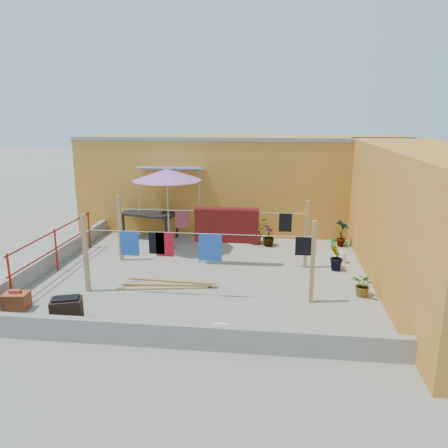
{
  "coord_description": "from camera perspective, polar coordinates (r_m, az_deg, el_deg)",
  "views": [
    {
      "loc": [
        1.7,
        -10.24,
        3.93
      ],
      "look_at": [
        0.41,
        0.3,
        1.24
      ],
      "focal_mm": 35.0,
      "sensor_mm": 36.0,
      "label": 1
    }
  ],
  "objects": [
    {
      "name": "water_jug_b",
      "position": [
        11.91,
        14.62,
        -4.78
      ],
      "size": [
        0.22,
        0.22,
        0.34
      ],
      "color": "white",
      "rests_on": "ground"
    },
    {
      "name": "white_basin",
      "position": [
        8.3,
        -0.57,
        -13.72
      ],
      "size": [
        0.52,
        0.52,
        0.09
      ],
      "color": "white",
      "rests_on": "ground"
    },
    {
      "name": "plant_back_a",
      "position": [
        13.59,
        4.17,
        -0.76
      ],
      "size": [
        0.8,
        0.7,
        0.86
      ],
      "primitive_type": "imported",
      "rotation": [
        0.0,
        0.0,
        0.04
      ],
      "color": "#25611B",
      "rests_on": "ground"
    },
    {
      "name": "wall_back",
      "position": [
        15.16,
        2.34,
        5.39
      ],
      "size": [
        11.0,
        3.27,
        3.21
      ],
      "color": "#BE7C29",
      "rests_on": "ground"
    },
    {
      "name": "parapet_left",
      "position": [
        12.34,
        -21.44,
        -4.32
      ],
      "size": [
        0.16,
        7.3,
        0.44
      ],
      "primitive_type": "cube",
      "color": "gray",
      "rests_on": "ground"
    },
    {
      "name": "plant_right_b",
      "position": [
        11.55,
        14.47,
        -4.21
      ],
      "size": [
        0.39,
        0.45,
        0.74
      ],
      "primitive_type": "imported",
      "rotation": [
        0.0,
        0.0,
        4.56
      ],
      "color": "#25611B",
      "rests_on": "ground"
    },
    {
      "name": "brazier",
      "position": [
        9.09,
        -19.85,
        -10.56
      ],
      "size": [
        0.67,
        0.55,
        0.52
      ],
      "color": "black",
      "rests_on": "ground"
    },
    {
      "name": "patio_umbrella",
      "position": [
        12.72,
        -7.45,
        6.35
      ],
      "size": [
        2.28,
        2.28,
        2.47
      ],
      "color": "gray",
      "rests_on": "ground"
    },
    {
      "name": "plant_right_a",
      "position": [
        13.67,
        15.13,
        -1.13
      ],
      "size": [
        0.52,
        0.54,
        0.86
      ],
      "primitive_type": "imported",
      "rotation": [
        0.0,
        0.0,
        2.26
      ],
      "color": "#25611B",
      "rests_on": "ground"
    },
    {
      "name": "plant_right_c",
      "position": [
        10.19,
        17.78,
        -7.59
      ],
      "size": [
        0.64,
        0.63,
        0.53
      ],
      "primitive_type": "imported",
      "rotation": [
        0.0,
        0.0,
        5.53
      ],
      "color": "#25611B",
      "rests_on": "ground"
    },
    {
      "name": "parapet_front",
      "position": [
        7.82,
        -6.68,
        -14.25
      ],
      "size": [
        8.3,
        0.16,
        0.44
      ],
      "primitive_type": "cube",
      "color": "gray",
      "rests_on": "ground"
    },
    {
      "name": "lumber_pile",
      "position": [
        10.37,
        -7.41,
        -7.78
      ],
      "size": [
        2.26,
        0.62,
        0.14
      ],
      "color": "tan",
      "rests_on": "ground"
    },
    {
      "name": "ground",
      "position": [
        11.11,
        -2.32,
        -6.54
      ],
      "size": [
        80.0,
        80.0,
        0.0
      ],
      "primitive_type": "plane",
      "color": "#9E998E",
      "rests_on": "ground"
    },
    {
      "name": "water_jug_a",
      "position": [
        12.29,
        15.16,
        -4.22
      ],
      "size": [
        0.22,
        0.22,
        0.34
      ],
      "color": "white",
      "rests_on": "ground"
    },
    {
      "name": "red_railing",
      "position": [
        11.92,
        -21.13,
        -2.41
      ],
      "size": [
        0.05,
        4.2,
        1.1
      ],
      "color": "#9C1E0F",
      "rests_on": "ground"
    },
    {
      "name": "green_hose",
      "position": [
        14.14,
        14.82,
        -2.26
      ],
      "size": [
        0.55,
        0.55,
        0.08
      ],
      "color": "#1A7821",
      "rests_on": "ground"
    },
    {
      "name": "outdoor_table",
      "position": [
        14.28,
        -9.67,
        1.15
      ],
      "size": [
        1.96,
        1.32,
        0.84
      ],
      "color": "black",
      "rests_on": "ground"
    },
    {
      "name": "brick_stack",
      "position": [
        10.1,
        -25.49,
        -9.05
      ],
      "size": [
        0.52,
        0.41,
        0.43
      ],
      "color": "#B45129",
      "rests_on": "ground"
    },
    {
      "name": "wall_right",
      "position": [
        11.07,
        25.2,
        0.68
      ],
      "size": [
        2.4,
        9.0,
        3.2
      ],
      "primitive_type": "cube",
      "color": "#BE7C29",
      "rests_on": "ground"
    },
    {
      "name": "clothesline_rig",
      "position": [
        11.23,
        -0.29,
        -0.65
      ],
      "size": [
        5.09,
        2.35,
        1.8
      ],
      "color": "tan",
      "rests_on": "ground"
    },
    {
      "name": "plant_back_b",
      "position": [
        13.34,
        5.85,
        -1.59
      ],
      "size": [
        0.45,
        0.45,
        0.63
      ],
      "primitive_type": "imported",
      "rotation": [
        0.0,
        0.0,
        1.25
      ],
      "color": "#25611B",
      "rests_on": "ground"
    }
  ]
}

